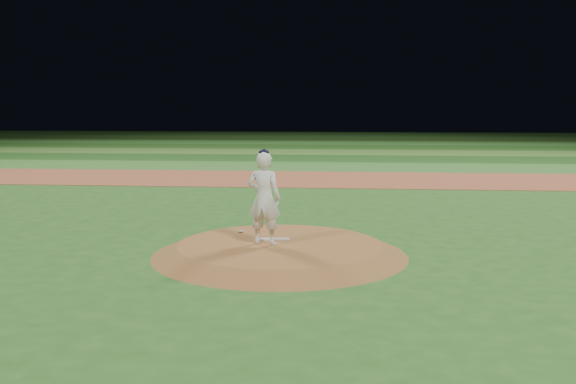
{
  "coord_description": "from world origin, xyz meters",
  "views": [
    {
      "loc": [
        1.39,
        -13.47,
        3.26
      ],
      "look_at": [
        0.0,
        2.0,
        1.1
      ],
      "focal_mm": 40.0,
      "sensor_mm": 36.0,
      "label": 1
    }
  ],
  "objects_px": {
    "pitching_rubber": "(274,239)",
    "pitcher_on_mound": "(264,198)",
    "pitchers_mound": "(280,249)",
    "rosin_bag": "(241,231)"
  },
  "relations": [
    {
      "from": "pitchers_mound",
      "to": "rosin_bag",
      "type": "distance_m",
      "value": 1.51
    },
    {
      "from": "rosin_bag",
      "to": "pitcher_on_mound",
      "type": "relative_size",
      "value": 0.06
    },
    {
      "from": "pitching_rubber",
      "to": "pitcher_on_mound",
      "type": "xyz_separation_m",
      "value": [
        -0.17,
        -0.44,
        0.99
      ]
    },
    {
      "from": "rosin_bag",
      "to": "pitcher_on_mound",
      "type": "height_order",
      "value": "pitcher_on_mound"
    },
    {
      "from": "pitching_rubber",
      "to": "pitcher_on_mound",
      "type": "relative_size",
      "value": 0.33
    },
    {
      "from": "pitchers_mound",
      "to": "pitching_rubber",
      "type": "bearing_deg",
      "value": 113.54
    },
    {
      "from": "pitching_rubber",
      "to": "pitcher_on_mound",
      "type": "distance_m",
      "value": 1.1
    },
    {
      "from": "pitcher_on_mound",
      "to": "rosin_bag",
      "type": "bearing_deg",
      "value": 120.59
    },
    {
      "from": "pitcher_on_mound",
      "to": "pitching_rubber",
      "type": "bearing_deg",
      "value": 69.51
    },
    {
      "from": "pitchers_mound",
      "to": "pitcher_on_mound",
      "type": "distance_m",
      "value": 1.18
    }
  ]
}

